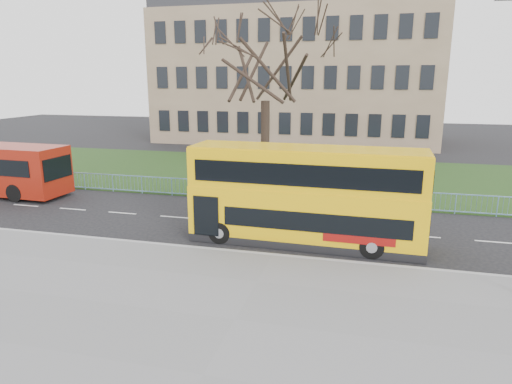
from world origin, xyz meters
TOP-DOWN VIEW (x-y plane):
  - ground at (0.00, 0.00)m, footprint 120.00×120.00m
  - pavement at (0.00, -6.75)m, footprint 80.00×10.50m
  - kerb at (0.00, -1.55)m, footprint 80.00×0.20m
  - grass_verge at (0.00, 14.30)m, footprint 80.00×15.40m
  - guard_railing at (0.00, 6.60)m, footprint 40.00×0.12m
  - bare_tree at (-3.00, 10.00)m, footprint 9.14×9.14m
  - civic_building at (-5.00, 35.00)m, footprint 30.00×15.00m
  - yellow_bus at (0.98, 0.39)m, footprint 9.83×2.57m

SIDE VIEW (x-z plane):
  - ground at x=0.00m, z-range 0.00..0.00m
  - grass_verge at x=0.00m, z-range 0.00..0.08m
  - pavement at x=0.00m, z-range 0.00..0.12m
  - kerb at x=0.00m, z-range 0.00..0.14m
  - guard_railing at x=0.00m, z-range 0.00..1.10m
  - yellow_bus at x=0.98m, z-range 0.15..4.25m
  - bare_tree at x=-3.00m, z-range 0.08..13.13m
  - civic_building at x=-5.00m, z-range 0.00..14.00m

